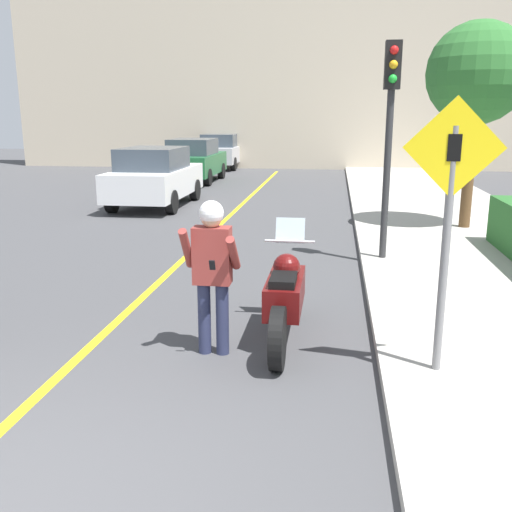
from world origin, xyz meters
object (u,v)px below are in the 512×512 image
traffic_light (390,110)px  street_tree (477,75)px  motorcycle (285,296)px  person_biker (212,262)px  parked_car_white (155,177)px  parked_car_green (194,160)px  parked_car_silver (221,151)px  crossing_sign (449,212)px

traffic_light → street_tree: (2.04, 3.16, 0.76)m
motorcycle → person_biker: 1.06m
parked_car_white → street_tree: bearing=-18.8°
person_biker → street_tree: size_ratio=0.39×
traffic_light → parked_car_white: size_ratio=0.86×
parked_car_green → parked_car_silver: (-0.10, 6.05, 0.00)m
parked_car_silver → street_tree: bearing=-60.4°
motorcycle → person_biker: size_ratio=1.39×
crossing_sign → parked_car_white: size_ratio=0.62×
parked_car_white → parked_car_silver: 12.30m
street_tree → parked_car_green: 12.56m
traffic_light → parked_car_silver: traffic_light is taller
street_tree → parked_car_white: 8.84m
person_biker → traffic_light: traffic_light is taller
motorcycle → parked_car_white: 10.58m
parked_car_silver → motorcycle: bearing=-76.9°
street_tree → parked_car_white: (-8.02, 2.73, -2.54)m
person_biker → crossing_sign: size_ratio=0.65×
motorcycle → person_biker: (-0.74, -0.55, 0.52)m
motorcycle → traffic_light: size_ratio=0.65×
street_tree → parked_car_silver: size_ratio=1.04×
street_tree → crossing_sign: bearing=-103.6°
person_biker → traffic_light: 4.98m
crossing_sign → street_tree: size_ratio=0.60×
person_biker → traffic_light: bearing=63.1°
traffic_light → parked_car_white: traffic_light is taller
parked_car_green → person_biker: bearing=-75.5°
crossing_sign → parked_car_green: (-6.55, 16.70, -0.83)m
street_tree → traffic_light: bearing=-122.8°
motorcycle → parked_car_green: parked_car_green is taller
person_biker → parked_car_white: (-3.84, 10.09, -0.18)m
person_biker → traffic_light: size_ratio=0.47×
motorcycle → parked_car_silver: bearing=103.1°
crossing_sign → traffic_light: traffic_light is taller
traffic_light → parked_car_white: 8.58m
crossing_sign → parked_car_green: 17.96m
person_biker → motorcycle: bearing=37.0°
parked_car_green → traffic_light: bearing=-62.3°
traffic_light → person_biker: bearing=-116.9°
street_tree → parked_car_white: size_ratio=1.04×
parked_car_green → crossing_sign: bearing=-68.6°
person_biker → parked_car_white: 10.80m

